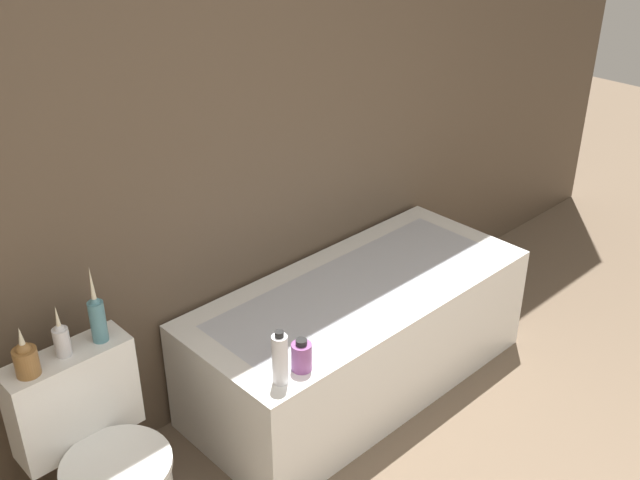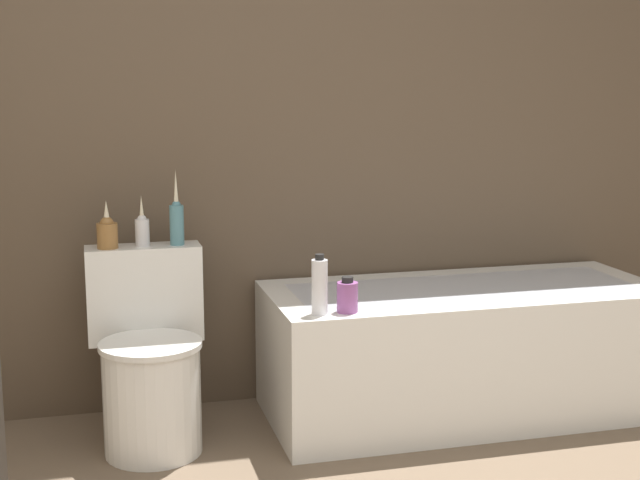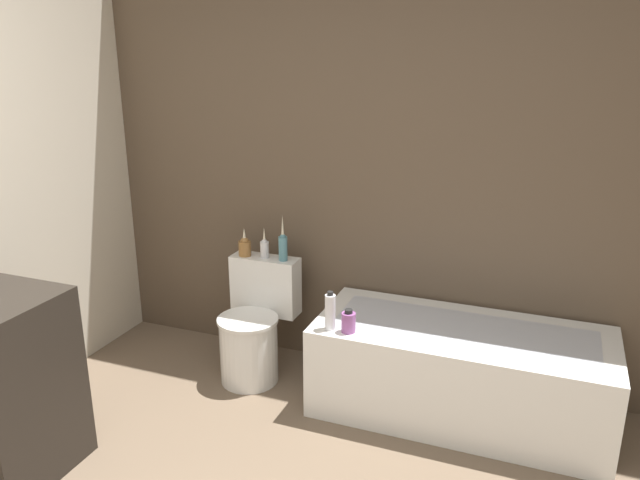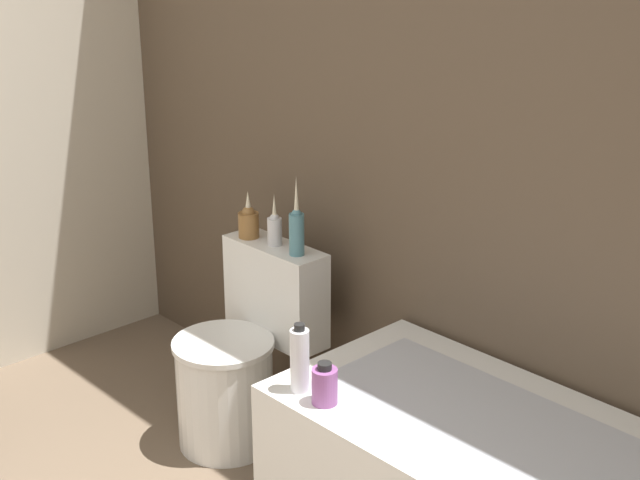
{
  "view_description": "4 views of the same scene",
  "coord_description": "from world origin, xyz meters",
  "px_view_note": "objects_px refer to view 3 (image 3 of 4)",
  "views": [
    {
      "loc": [
        -1.27,
        0.03,
        2.19
      ],
      "look_at": [
        0.26,
        1.64,
        0.98
      ],
      "focal_mm": 42.0,
      "sensor_mm": 36.0,
      "label": 1
    },
    {
      "loc": [
        -0.72,
        -1.29,
        1.31
      ],
      "look_at": [
        0.06,
        1.64,
        0.77
      ],
      "focal_mm": 50.0,
      "sensor_mm": 36.0,
      "label": 2
    },
    {
      "loc": [
        1.08,
        -1.19,
        1.97
      ],
      "look_at": [
        -0.06,
        1.74,
        0.95
      ],
      "focal_mm": 35.0,
      "sensor_mm": 36.0,
      "label": 3
    },
    {
      "loc": [
        1.75,
        0.08,
        1.81
      ],
      "look_at": [
        0.08,
        1.67,
        0.97
      ],
      "focal_mm": 50.0,
      "sensor_mm": 36.0,
      "label": 4
    }
  ],
  "objects_px": {
    "bathtub": "(460,372)",
    "shampoo_bottle_tall": "(330,312)",
    "vase_silver": "(265,247)",
    "vase_gold": "(245,246)",
    "vase_bronze": "(283,246)",
    "shampoo_bottle_short": "(349,322)",
    "toilet": "(254,328)"
  },
  "relations": [
    {
      "from": "bathtub",
      "to": "vase_bronze",
      "type": "height_order",
      "value": "vase_bronze"
    },
    {
      "from": "shampoo_bottle_tall",
      "to": "vase_silver",
      "type": "bearing_deg",
      "value": 145.05
    },
    {
      "from": "bathtub",
      "to": "shampoo_bottle_short",
      "type": "xyz_separation_m",
      "value": [
        -0.56,
        -0.24,
        0.31
      ]
    },
    {
      "from": "vase_gold",
      "to": "toilet",
      "type": "bearing_deg",
      "value": -50.31
    },
    {
      "from": "toilet",
      "to": "vase_silver",
      "type": "relative_size",
      "value": 3.73
    },
    {
      "from": "vase_bronze",
      "to": "shampoo_bottle_tall",
      "type": "relative_size",
      "value": 1.32
    },
    {
      "from": "shampoo_bottle_tall",
      "to": "vase_gold",
      "type": "bearing_deg",
      "value": 151.22
    },
    {
      "from": "shampoo_bottle_short",
      "to": "toilet",
      "type": "bearing_deg",
      "value": 161.23
    },
    {
      "from": "vase_bronze",
      "to": "vase_gold",
      "type": "bearing_deg",
      "value": -178.29
    },
    {
      "from": "bathtub",
      "to": "vase_silver",
      "type": "relative_size",
      "value": 8.21
    },
    {
      "from": "bathtub",
      "to": "shampoo_bottle_tall",
      "type": "distance_m",
      "value": 0.79
    },
    {
      "from": "toilet",
      "to": "vase_silver",
      "type": "xyz_separation_m",
      "value": [
        0.0,
        0.17,
        0.46
      ]
    },
    {
      "from": "vase_gold",
      "to": "vase_silver",
      "type": "distance_m",
      "value": 0.13
    },
    {
      "from": "toilet",
      "to": "vase_gold",
      "type": "distance_m",
      "value": 0.5
    },
    {
      "from": "toilet",
      "to": "vase_bronze",
      "type": "height_order",
      "value": "vase_bronze"
    },
    {
      "from": "vase_bronze",
      "to": "shampoo_bottle_short",
      "type": "height_order",
      "value": "vase_bronze"
    },
    {
      "from": "vase_silver",
      "to": "vase_bronze",
      "type": "distance_m",
      "value": 0.13
    },
    {
      "from": "vase_bronze",
      "to": "shampoo_bottle_tall",
      "type": "height_order",
      "value": "vase_bronze"
    },
    {
      "from": "shampoo_bottle_tall",
      "to": "shampoo_bottle_short",
      "type": "xyz_separation_m",
      "value": [
        0.1,
        0.0,
        -0.04
      ]
    },
    {
      "from": "bathtub",
      "to": "vase_gold",
      "type": "distance_m",
      "value": 1.46
    },
    {
      "from": "vase_silver",
      "to": "vase_bronze",
      "type": "xyz_separation_m",
      "value": [
        0.13,
        -0.01,
        0.03
      ]
    },
    {
      "from": "toilet",
      "to": "vase_gold",
      "type": "relative_size",
      "value": 4.01
    },
    {
      "from": "toilet",
      "to": "shampoo_bottle_short",
      "type": "xyz_separation_m",
      "value": [
        0.67,
        -0.23,
        0.26
      ]
    },
    {
      "from": "bathtub",
      "to": "toilet",
      "type": "distance_m",
      "value": 1.23
    },
    {
      "from": "vase_silver",
      "to": "vase_bronze",
      "type": "bearing_deg",
      "value": -3.86
    },
    {
      "from": "toilet",
      "to": "vase_silver",
      "type": "height_order",
      "value": "vase_silver"
    },
    {
      "from": "bathtub",
      "to": "vase_silver",
      "type": "distance_m",
      "value": 1.34
    },
    {
      "from": "vase_bronze",
      "to": "shampoo_bottle_short",
      "type": "distance_m",
      "value": 0.71
    },
    {
      "from": "toilet",
      "to": "vase_gold",
      "type": "height_order",
      "value": "vase_gold"
    },
    {
      "from": "vase_gold",
      "to": "shampoo_bottle_short",
      "type": "relative_size",
      "value": 1.39
    },
    {
      "from": "vase_silver",
      "to": "shampoo_bottle_short",
      "type": "distance_m",
      "value": 0.81
    },
    {
      "from": "toilet",
      "to": "vase_bronze",
      "type": "relative_size",
      "value": 2.51
    }
  ]
}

